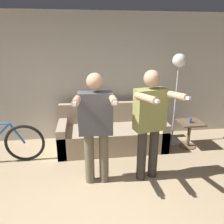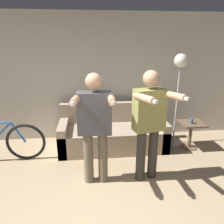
# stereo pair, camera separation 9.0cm
# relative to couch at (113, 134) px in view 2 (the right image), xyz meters

# --- Properties ---
(wall_back) EXTENTS (10.00, 0.05, 2.60)m
(wall_back) POSITION_rel_couch_xyz_m (-0.47, 0.59, 1.02)
(wall_back) COLOR beige
(wall_back) RESTS_ON ground_plane
(couch) EXTENTS (2.07, 0.83, 0.84)m
(couch) POSITION_rel_couch_xyz_m (0.00, 0.00, 0.00)
(couch) COLOR tan
(couch) RESTS_ON ground_plane
(person_left) EXTENTS (0.57, 0.70, 1.66)m
(person_left) POSITION_rel_couch_xyz_m (-0.38, -1.11, 0.69)
(person_left) COLOR #6B604C
(person_left) RESTS_ON ground_plane
(person_right) EXTENTS (0.61, 0.75, 1.68)m
(person_right) POSITION_rel_couch_xyz_m (0.40, -1.11, 0.70)
(person_right) COLOR #38332D
(person_right) RESTS_ON ground_plane
(cat) EXTENTS (0.48, 0.14, 0.18)m
(cat) POSITION_rel_couch_xyz_m (-0.44, 0.31, 0.65)
(cat) COLOR tan
(cat) RESTS_ON couch
(floor_lamp) EXTENTS (0.34, 0.34, 1.82)m
(floor_lamp) POSITION_rel_couch_xyz_m (1.28, 0.03, 1.15)
(floor_lamp) COLOR #B2B2B7
(floor_lamp) RESTS_ON ground_plane
(side_table) EXTENTS (0.46, 0.46, 0.54)m
(side_table) POSITION_rel_couch_xyz_m (1.53, -0.20, 0.11)
(side_table) COLOR brown
(side_table) RESTS_ON ground_plane
(cup) EXTENTS (0.06, 0.06, 0.10)m
(cup) POSITION_rel_couch_xyz_m (1.49, -0.24, 0.31)
(cup) COLOR #3D6693
(cup) RESTS_ON side_table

